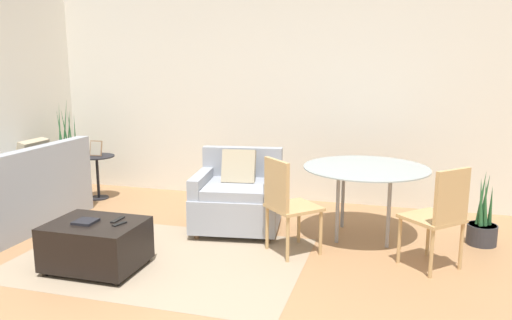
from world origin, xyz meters
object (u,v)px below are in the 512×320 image
couch (3,203)px  tv_remote_primary (119,224)px  book_stack (86,222)px  potted_plant_small (482,227)px  dining_table (366,174)px  armchair (238,198)px  dining_chair_near_left (286,200)px  picture_frame (96,148)px  dining_chair_near_right (441,212)px  ottoman (96,243)px  side_table (97,168)px  tv_remote_secondary (118,220)px  potted_plant (70,175)px

couch → tv_remote_primary: (1.73, -0.58, 0.12)m
couch → book_stack: size_ratio=10.91×
potted_plant_small → dining_table: bearing=-175.0°
armchair → dining_chair_near_left: dining_chair_near_left is taller
tv_remote_primary → picture_frame: picture_frame is taller
dining_chair_near_right → potted_plant_small: dining_chair_near_right is taller
couch → potted_plant_small: bearing=11.3°
tv_remote_primary → dining_table: size_ratio=0.11×
dining_table → ottoman: bearing=-146.1°
book_stack → ottoman: bearing=19.9°
picture_frame → dining_chair_near_right: (4.08, -1.18, -0.15)m
couch → side_table: bearing=80.2°
ottoman → book_stack: book_stack is taller
tv_remote_secondary → dining_chair_near_right: 2.75m
book_stack → tv_remote_primary: bearing=7.6°
side_table → dining_chair_near_right: (4.08, -1.18, 0.12)m
tv_remote_secondary → potted_plant: potted_plant is taller
couch → side_table: 1.39m
armchair → ottoman: armchair is taller
side_table → dining_chair_near_left: (2.75, -1.18, 0.12)m
tv_remote_primary → dining_chair_near_left: 1.48m
tv_remote_secondary → side_table: bearing=127.5°
tv_remote_primary → picture_frame: size_ratio=0.71×
armchair → tv_remote_primary: size_ratio=7.13×
couch → dining_chair_near_left: 3.00m
tv_remote_primary → tv_remote_secondary: size_ratio=0.82×
potted_plant → couch: bearing=-80.0°
book_stack → tv_remote_secondary: size_ratio=1.05×
ottoman → side_table: (-1.27, 1.96, 0.17)m
ottoman → tv_remote_primary: tv_remote_primary is taller
couch → picture_frame: couch is taller
couch → picture_frame: (0.24, 1.37, 0.36)m
armchair → potted_plant: (-2.61, 0.72, -0.08)m
armchair → dining_chair_near_right: (1.97, -0.56, 0.18)m
dining_table → dining_chair_near_left: dining_chair_near_left is taller
tv_remote_primary → dining_chair_near_left: size_ratio=0.15×
dining_chair_near_left → armchair: bearing=139.0°
dining_chair_near_left → potted_plant_small: (1.79, 0.76, -0.34)m
couch → armchair: size_ratio=1.97×
armchair → dining_chair_near_right: size_ratio=1.10×
potted_plant → picture_frame: size_ratio=6.52×
couch → tv_remote_secondary: bearing=-16.2°
dining_chair_near_left → ottoman: bearing=-152.2°
ottoman → tv_remote_secondary: bearing=36.4°
side_table → potted_plant_small: potted_plant_small is taller
side_table → dining_chair_near_right: size_ratio=0.63×
tv_remote_secondary → side_table: size_ratio=0.30×
dining_chair_near_left → dining_chair_near_right: 1.33m
dining_table → dining_chair_near_right: bearing=-45.0°
tv_remote_primary → dining_chair_near_right: bearing=16.5°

